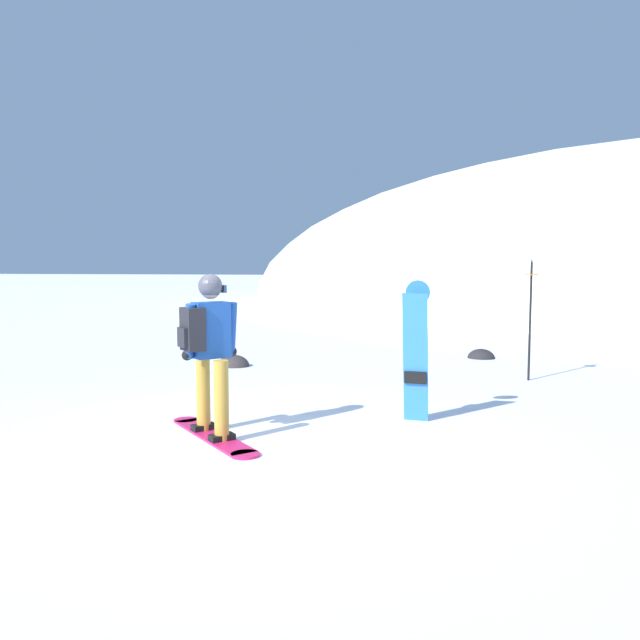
# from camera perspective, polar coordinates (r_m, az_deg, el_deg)

# --- Properties ---
(ground_plane) EXTENTS (300.00, 300.00, 0.00)m
(ground_plane) POSITION_cam_1_polar(r_m,az_deg,el_deg) (6.28, -6.75, -11.56)
(ground_plane) COLOR white
(snowboarder_main) EXTENTS (1.47, 1.29, 1.71)m
(snowboarder_main) POSITION_cam_1_polar(r_m,az_deg,el_deg) (6.44, -10.38, -2.84)
(snowboarder_main) COLOR #D11E5B
(snowboarder_main) RESTS_ON ground
(spare_snowboard) EXTENTS (0.28, 0.31, 1.64)m
(spare_snowboard) POSITION_cam_1_polar(r_m,az_deg,el_deg) (7.04, 8.94, -2.88)
(spare_snowboard) COLOR blue
(spare_snowboard) RESTS_ON ground
(piste_marker_near) EXTENTS (0.20, 0.20, 1.93)m
(piste_marker_near) POSITION_cam_1_polar(r_m,az_deg,el_deg) (10.13, 19.07, 0.80)
(piste_marker_near) COLOR black
(piste_marker_near) RESTS_ON ground
(rock_dark) EXTENTS (0.53, 0.45, 0.37)m
(rock_dark) POSITION_cam_1_polar(r_m,az_deg,el_deg) (12.47, 14.83, -3.48)
(rock_dark) COLOR #282628
(rock_dark) RESTS_ON ground
(rock_mid) EXTENTS (0.59, 0.50, 0.41)m
(rock_mid) POSITION_cam_1_polar(r_m,az_deg,el_deg) (11.21, -8.09, -4.29)
(rock_mid) COLOR #383333
(rock_mid) RESTS_ON ground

